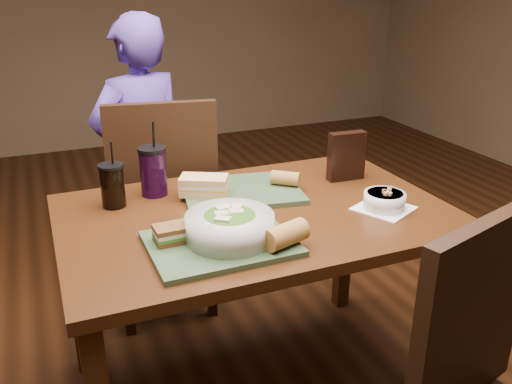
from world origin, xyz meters
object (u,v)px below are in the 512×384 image
tray_far (242,191)px  cup_cola (113,185)px  sandwich_near (173,233)px  cup_berry (153,171)px  chair_far (160,201)px  salad_bowl (230,225)px  sandwich_far (204,185)px  chip_bag (346,156)px  dining_table (256,235)px  baguette_near (286,235)px  baguette_far (285,178)px  diner (142,159)px  soup_bowl (385,200)px  tray_near (221,244)px

tray_far → cup_cola: bearing=172.3°
sandwich_near → cup_berry: 0.43m
chair_far → salad_bowl: (0.03, -0.82, 0.24)m
sandwich_far → chip_bag: chip_bag is taller
dining_table → tray_far: tray_far is taller
dining_table → cup_cola: 0.52m
salad_bowl → chip_bag: chip_bag is taller
baguette_near → chip_bag: (0.47, 0.45, 0.04)m
chair_far → baguette_far: bearing=-52.3°
sandwich_near → sandwich_far: bearing=58.5°
dining_table → cup_berry: 0.44m
diner → baguette_far: (0.38, -0.79, 0.12)m
baguette_near → cup_berry: (-0.25, 0.58, 0.04)m
sandwich_near → cup_cola: 0.39m
baguette_near → chair_far: bearing=100.1°
soup_bowl → baguette_near: bearing=-161.8°
cup_cola → diner: bearing=71.8°
soup_bowl → cup_berry: (-0.70, 0.43, 0.06)m
soup_bowl → cup_cola: bearing=156.0°
baguette_far → chip_bag: size_ratio=0.55×
cup_berry → cup_cola: bearing=-160.5°
dining_table → sandwich_far: size_ratio=6.87×
dining_table → soup_bowl: bearing=-20.0°
diner → soup_bowl: (0.62, -1.09, 0.11)m
tray_far → cup_berry: size_ratio=1.52×
soup_bowl → sandwich_far: (-0.54, 0.32, 0.02)m
tray_near → chair_far: bearing=90.0°
diner → cup_berry: size_ratio=4.89×
salad_bowl → baguette_near: (0.13, -0.10, -0.01)m
sandwich_near → sandwich_far: size_ratio=0.58×
diner → cup_cola: (-0.23, -0.71, 0.15)m
sandwich_far → sandwich_near: bearing=-121.5°
salad_bowl → sandwich_far: size_ratio=1.39×
dining_table → soup_bowl: 0.46m
dining_table → soup_bowl: soup_bowl is taller
baguette_far → cup_cola: (-0.61, 0.09, 0.03)m
chair_far → tray_far: chair_far is taller
tray_near → cup_cola: bearing=119.6°
soup_bowl → baguette_far: (-0.23, 0.29, 0.01)m
tray_far → cup_berry: bearing=158.7°
tray_far → salad_bowl: salad_bowl is taller
soup_bowl → baguette_near: size_ratio=1.70×
tray_far → cup_cola: cup_cola is taller
chair_far → baguette_near: 0.96m
soup_bowl → tray_far: bearing=141.6°
dining_table → diner: (-0.20, 0.93, 0.02)m
chair_far → baguette_near: chair_far is taller
baguette_far → sandwich_far: bearing=174.5°
tray_near → soup_bowl: soup_bowl is taller
diner → cup_berry: bearing=65.5°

